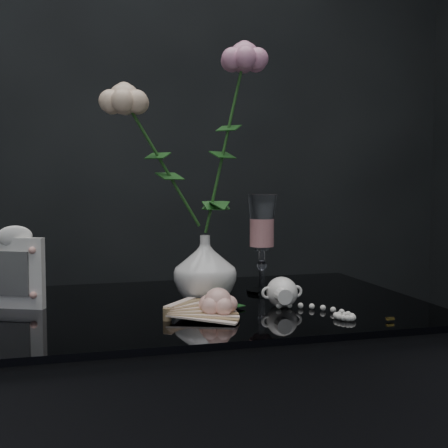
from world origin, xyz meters
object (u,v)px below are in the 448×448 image
object	(u,v)px
loose_rose	(218,302)
picture_frame	(16,267)
vase	(205,268)
pearl_jar	(282,291)
wine_glass	(262,244)

from	to	relation	value
loose_rose	picture_frame	bearing A→B (deg)	156.26
vase	pearl_jar	world-z (taller)	vase
wine_glass	picture_frame	bearing A→B (deg)	-177.43
picture_frame	pearl_jar	size ratio (longest dim) A/B	0.74
loose_rose	pearl_jar	bearing A→B (deg)	23.21
vase	loose_rose	xyz separation A→B (m)	(-0.01, -0.15, -0.04)
pearl_jar	vase	bearing A→B (deg)	146.06
loose_rose	pearl_jar	xyz separation A→B (m)	(0.14, 0.05, 0.00)
vase	loose_rose	bearing A→B (deg)	-94.97
vase	wine_glass	size ratio (longest dim) A/B	0.62
loose_rose	pearl_jar	world-z (taller)	pearl_jar
wine_glass	loose_rose	xyz separation A→B (m)	(-0.15, -0.20, -0.08)
wine_glass	picture_frame	xyz separation A→B (m)	(-0.50, -0.02, -0.03)
loose_rose	wine_glass	bearing A→B (deg)	55.23
vase	picture_frame	world-z (taller)	picture_frame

